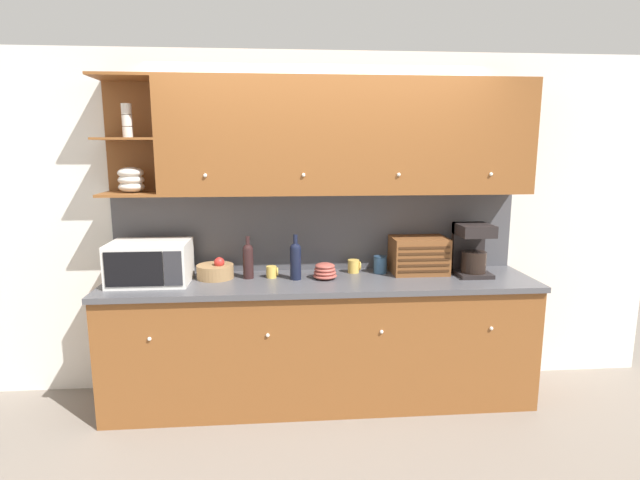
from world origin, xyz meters
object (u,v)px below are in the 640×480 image
Objects in this scene: bowl_stack_on_counter at (325,271)px; storage_canister at (380,265)px; mug_blue_second at (272,272)px; wine_bottle at (296,259)px; mug at (354,266)px; coffee_maker at (472,249)px; microwave at (150,263)px; bread_box at (419,255)px; fruit_basket at (216,271)px; second_wine_bottle at (248,259)px.

storage_canister is at bearing 16.94° from bowl_stack_on_counter.
mug_blue_second is 0.39m from bowl_stack_on_counter.
wine_bottle is 1.88× the size of bowl_stack_on_counter.
bowl_stack_on_counter reaches higher than mug.
mug_blue_second is at bearing 178.95° from coffee_maker.
mug_blue_second is 0.88× the size of mug.
microwave reaches higher than bread_box.
wine_bottle reaches higher than mug.
mug is (1.04, 0.08, -0.00)m from fruit_basket.
storage_canister is 0.30m from bread_box.
storage_canister reaches higher than bowl_stack_on_counter.
wine_bottle is 1.33m from coffee_maker.
mug_blue_second is at bearing -170.79° from mug.
microwave is 1.74× the size of second_wine_bottle.
microwave is 1.50m from mug.
microwave is 1.25m from bowl_stack_on_counter.
fruit_basket is 1.93m from coffee_maker.
microwave is 3.09× the size of bowl_stack_on_counter.
microwave reaches higher than mug.
bread_box is at bearing 3.96° from microwave.
second_wine_bottle is 0.20m from mug_blue_second.
second_wine_bottle is (0.68, 0.08, -0.01)m from microwave.
storage_canister is (1.24, 0.05, 0.01)m from fruit_basket.
second_wine_bottle is 3.14× the size of mug.
coffee_maker is (2.36, 0.05, 0.05)m from microwave.
microwave is 1.99m from bread_box.
second_wine_bottle reaches higher than storage_canister.
mug is at bearing 171.60° from coffee_maker.
second_wine_bottle is at bearing -4.28° from fruit_basket.
wine_bottle reaches higher than fruit_basket.
microwave is 0.69m from second_wine_bottle.
microwave reaches higher than bowl_stack_on_counter.
mug is 0.50m from bread_box.
storage_canister reaches higher than mug_blue_second.
second_wine_bottle is at bearing 170.01° from wine_bottle.
second_wine_bottle is 0.75× the size of bread_box.
wine_bottle is (1.03, 0.02, 0.00)m from microwave.
storage_canister reaches higher than mug.
coffee_maker reaches higher than storage_canister.
storage_canister is 0.34× the size of coffee_maker.
wine_bottle reaches higher than second_wine_bottle.
bread_box is at bearing -4.84° from mug.
fruit_basket is 2.69× the size of mug.
microwave is 0.87m from mug_blue_second.
mug is (0.45, 0.16, -0.10)m from wine_bottle.
storage_canister is (1.00, 0.07, -0.08)m from second_wine_bottle.
second_wine_bottle is 1.01m from storage_canister.
fruit_basket is at bearing 175.72° from second_wine_bottle.
second_wine_bottle is 0.81× the size of coffee_maker.
wine_bottle is 2.52× the size of storage_canister.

